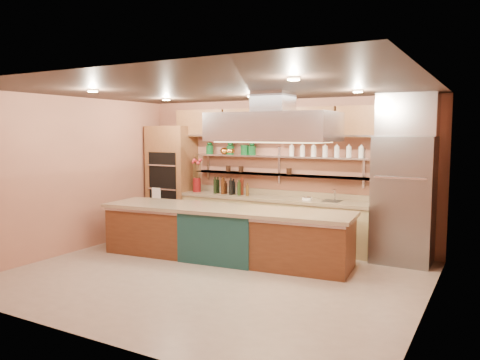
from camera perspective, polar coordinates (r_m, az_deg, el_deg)
The scene contains 21 objects.
floor at distance 7.27m, azimuth -3.16°, elevation -11.60°, with size 6.00×5.00×0.02m, color tan.
ceiling at distance 6.96m, azimuth -3.29°, elevation 11.05°, with size 6.00×5.00×0.02m, color black.
wall_back at distance 9.17m, azimuth 5.17°, elevation 1.02°, with size 6.00×0.04×2.80m, color #AB6B51.
wall_front at distance 5.06m, azimuth -18.58°, elevation -3.17°, with size 6.00×0.04×2.80m, color #AB6B51.
wall_left at distance 8.94m, azimuth -19.69°, elevation 0.58°, with size 0.04×5.00×2.80m, color #AB6B51.
wall_right at distance 5.95m, azimuth 22.02°, elevation -1.99°, with size 0.04×5.00×2.80m, color #AB6B51.
oven_stack at distance 10.18m, azimuth -8.30°, elevation 0.05°, with size 0.95×0.64×2.30m, color brown.
refrigerator at distance 8.18m, azimuth 19.30°, elevation -2.33°, with size 0.95×0.72×2.10m, color gray.
back_counter at distance 9.05m, azimuth 4.05°, elevation -5.01°, with size 3.84×0.64×0.93m, color tan.
wall_shelf_lower at distance 9.08m, azimuth 4.54°, elevation 0.66°, with size 3.60×0.26×0.03m, color #BABCC2.
wall_shelf_upper at distance 9.06m, azimuth 4.56°, elevation 2.87°, with size 3.60×0.26×0.03m, color #BABCC2.
upper_cabinets at distance 8.98m, azimuth 4.75°, elevation 6.99°, with size 4.60×0.36×0.55m, color brown.
range_hood at distance 7.42m, azimuth 4.04°, elevation 6.47°, with size 2.00×1.00×0.45m, color #BABCC2.
ceiling_downlights at distance 7.13m, azimuth -2.41°, elevation 10.69°, with size 4.00×2.80×0.02m, color #FFE5A5.
island at distance 8.03m, azimuth -1.91°, elevation -6.52°, with size 4.28×0.93×0.89m, color brown.
flower_vase at distance 9.77m, azimuth -5.27°, elevation -0.60°, with size 0.16×0.16×0.29m, color maroon.
oil_bottle_cluster at distance 9.32m, azimuth -0.97°, elevation -0.93°, with size 0.86×0.25×0.28m, color black.
kitchen_scale at distance 8.65m, azimuth 8.19°, elevation -2.15°, with size 0.15×0.11×0.08m, color white.
bar_faucet at distance 8.57m, azimuth 11.49°, elevation -1.84°, with size 0.03×0.03×0.22m, color silver.
copper_kettle at distance 9.61m, azimuth -1.92°, elevation 3.56°, with size 0.18×0.18×0.14m, color orange.
green_canister at distance 9.37m, azimuth 0.59°, elevation 3.67°, with size 0.16×0.16×0.19m, color #0F471E.
Camera 1 is at (3.72, -5.85, 2.17)m, focal length 35.00 mm.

